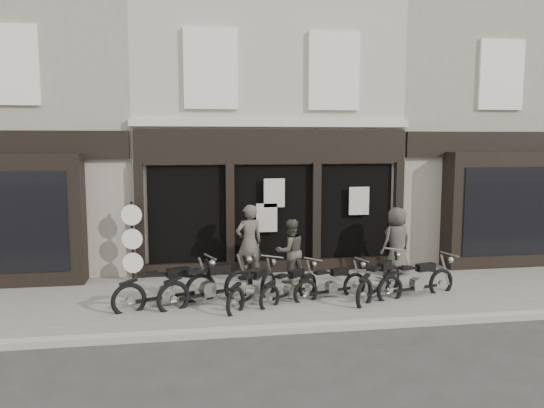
{
  "coord_description": "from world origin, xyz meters",
  "views": [
    {
      "loc": [
        -2.2,
        -10.75,
        3.61
      ],
      "look_at": [
        -0.25,
        1.6,
        2.11
      ],
      "focal_mm": 35.0,
      "sensor_mm": 36.0,
      "label": 1
    }
  ],
  "objects": [
    {
      "name": "motorcycle_2",
      "position": [
        -0.87,
        0.27,
        0.39
      ],
      "size": [
        1.43,
        1.78,
        0.99
      ],
      "rotation": [
        0.0,
        0.0,
        0.93
      ],
      "color": "black",
      "rests_on": "ground"
    },
    {
      "name": "motorcycle_6",
      "position": [
        2.86,
        0.25,
        0.4
      ],
      "size": [
        2.07,
        0.86,
        1.01
      ],
      "rotation": [
        0.0,
        0.0,
        0.27
      ],
      "color": "black",
      "rests_on": "ground"
    },
    {
      "name": "neighbour_left",
      "position": [
        -6.35,
        5.9,
        4.04
      ],
      "size": [
        5.6,
        6.73,
        8.34
      ],
      "color": "gray",
      "rests_on": "ground"
    },
    {
      "name": "man_right",
      "position": [
        3.12,
        2.14,
        1.01
      ],
      "size": [
        1.0,
        0.82,
        1.77
      ],
      "primitive_type": "imported",
      "rotation": [
        0.0,
        0.0,
        3.48
      ],
      "color": "#403A36",
      "rests_on": "pavement"
    },
    {
      "name": "neighbour_right",
      "position": [
        6.35,
        5.9,
        4.04
      ],
      "size": [
        5.6,
        6.73,
        8.34
      ],
      "color": "gray",
      "rests_on": "ground"
    },
    {
      "name": "central_building",
      "position": [
        0.0,
        5.95,
        4.08
      ],
      "size": [
        7.3,
        6.22,
        8.34
      ],
      "color": "#B0A996",
      "rests_on": "ground"
    },
    {
      "name": "pavement",
      "position": [
        0.0,
        0.9,
        0.06
      ],
      "size": [
        30.0,
        4.2,
        0.12
      ],
      "primitive_type": "cube",
      "color": "#625E56",
      "rests_on": "ground_plane"
    },
    {
      "name": "motorcycle_5",
      "position": [
        2.0,
        0.32,
        0.42
      ],
      "size": [
        1.72,
        1.75,
        1.06
      ],
      "rotation": [
        0.0,
        0.0,
        0.8
      ],
      "color": "black",
      "rests_on": "ground"
    },
    {
      "name": "man_left",
      "position": [
        -0.74,
        2.12,
        1.08
      ],
      "size": [
        0.8,
        0.63,
        1.92
      ],
      "primitive_type": "imported",
      "rotation": [
        0.0,
        0.0,
        3.41
      ],
      "color": "#4A463D",
      "rests_on": "pavement"
    },
    {
      "name": "motorcycle_3",
      "position": [
        -0.04,
        0.37,
        0.36
      ],
      "size": [
        1.6,
        1.39,
        0.92
      ],
      "rotation": [
        0.0,
        0.0,
        0.69
      ],
      "color": "black",
      "rests_on": "ground"
    },
    {
      "name": "ground_plane",
      "position": [
        0.0,
        0.0,
        0.0
      ],
      "size": [
        90.0,
        90.0,
        0.0
      ],
      "primitive_type": "plane",
      "color": "#2D2B28",
      "rests_on": "ground"
    },
    {
      "name": "advert_sign_post",
      "position": [
        -3.6,
        2.49,
        1.03
      ],
      "size": [
        0.52,
        0.33,
        2.12
      ],
      "rotation": [
        0.0,
        0.0,
        -0.14
      ],
      "color": "black",
      "rests_on": "ground"
    },
    {
      "name": "kerb",
      "position": [
        0.0,
        -1.25,
        0.07
      ],
      "size": [
        30.0,
        0.25,
        0.13
      ],
      "primitive_type": "cube",
      "color": "gray",
      "rests_on": "ground_plane"
    },
    {
      "name": "motorcycle_1",
      "position": [
        -1.82,
        0.44,
        0.44
      ],
      "size": [
        2.15,
        1.31,
        1.11
      ],
      "rotation": [
        0.0,
        0.0,
        0.46
      ],
      "color": "black",
      "rests_on": "ground"
    },
    {
      "name": "motorcycle_0",
      "position": [
        -2.69,
        0.37,
        0.44
      ],
      "size": [
        2.19,
        1.11,
        1.1
      ],
      "rotation": [
        0.0,
        0.0,
        0.36
      ],
      "color": "black",
      "rests_on": "ground"
    },
    {
      "name": "motorcycle_4",
      "position": [
        0.92,
        0.44,
        0.36
      ],
      "size": [
        1.84,
        0.86,
        0.91
      ],
      "rotation": [
        0.0,
        0.0,
        0.32
      ],
      "color": "black",
      "rests_on": "ground"
    },
    {
      "name": "man_centre",
      "position": [
        0.24,
        1.81,
        0.91
      ],
      "size": [
        0.9,
        0.79,
        1.58
      ],
      "primitive_type": "imported",
      "rotation": [
        0.0,
        0.0,
        3.43
      ],
      "color": "#433F36",
      "rests_on": "pavement"
    }
  ]
}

